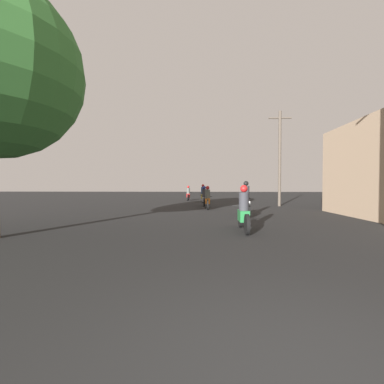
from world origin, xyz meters
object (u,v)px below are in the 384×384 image
object	(u,v)px
motorcycle_green	(244,212)
motorcycle_silver	(204,198)
motorcycle_orange	(208,199)
motorcycle_red	(188,194)
utility_pole_far	(280,157)
motorcycle_white	(246,202)
motorcycle_yellow	(203,195)

from	to	relation	value
motorcycle_green	motorcycle_silver	size ratio (longest dim) A/B	1.07
motorcycle_orange	motorcycle_red	distance (m)	9.29
motorcycle_red	motorcycle_silver	bearing A→B (deg)	-85.69
motorcycle_red	utility_pole_far	world-z (taller)	utility_pole_far
motorcycle_green	motorcycle_orange	distance (m)	8.07
motorcycle_red	motorcycle_green	bearing A→B (deg)	-89.28
utility_pole_far	motorcycle_silver	bearing A→B (deg)	179.87
motorcycle_white	motorcycle_orange	distance (m)	4.28
motorcycle_red	motorcycle_orange	bearing A→B (deg)	-87.61
motorcycle_orange	motorcycle_silver	bearing A→B (deg)	92.41
motorcycle_yellow	motorcycle_red	bearing A→B (deg)	112.73
motorcycle_orange	utility_pole_far	xyz separation A→B (m)	(5.16, 2.27, 2.95)
motorcycle_white	utility_pole_far	bearing A→B (deg)	64.24
motorcycle_silver	motorcycle_yellow	xyz separation A→B (m)	(-0.13, 4.35, 0.04)
motorcycle_green	motorcycle_yellow	xyz separation A→B (m)	(-1.44, 14.63, 0.02)
motorcycle_silver	motorcycle_white	bearing A→B (deg)	-63.80
motorcycle_silver	utility_pole_far	world-z (taller)	utility_pole_far
motorcycle_white	utility_pole_far	xyz separation A→B (m)	(3.36, 6.15, 2.87)
motorcycle_red	utility_pole_far	distance (m)	10.21
motorcycle_orange	utility_pole_far	bearing A→B (deg)	20.74
motorcycle_white	motorcycle_red	size ratio (longest dim) A/B	1.13
motorcycle_red	utility_pole_far	bearing A→B (deg)	-53.33
motorcycle_green	motorcycle_white	distance (m)	4.18
motorcycle_white	motorcycle_orange	xyz separation A→B (m)	(-1.80, 3.88, -0.08)
motorcycle_yellow	motorcycle_red	distance (m)	2.88
motorcycle_yellow	utility_pole_far	world-z (taller)	utility_pole_far
motorcycle_yellow	utility_pole_far	bearing A→B (deg)	-46.40
motorcycle_yellow	motorcycle_green	bearing A→B (deg)	-92.42
motorcycle_orange	motorcycle_yellow	world-z (taller)	motorcycle_yellow
motorcycle_green	utility_pole_far	xyz separation A→B (m)	(4.07, 10.26, 2.94)
motorcycle_red	motorcycle_white	bearing A→B (deg)	-83.33
motorcycle_yellow	utility_pole_far	distance (m)	7.61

